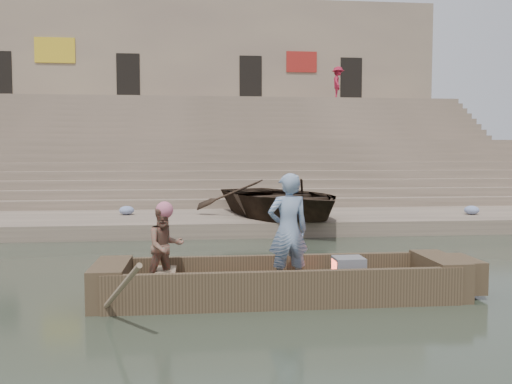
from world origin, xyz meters
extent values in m
plane|color=#2C3528|center=(0.00, 0.00, 0.00)|extent=(120.00, 120.00, 0.00)
cube|color=gray|center=(0.00, 8.00, 0.20)|extent=(32.00, 4.00, 0.40)
cube|color=gray|center=(0.00, 15.50, 1.40)|extent=(32.00, 3.00, 2.80)
cube|color=gray|center=(0.00, 22.50, 2.60)|extent=(32.00, 3.00, 5.20)
cube|color=gray|center=(0.00, 10.25, 0.35)|extent=(32.00, 0.50, 0.70)
cube|color=gray|center=(0.00, 10.75, 0.50)|extent=(32.00, 0.50, 1.00)
cube|color=gray|center=(0.00, 11.25, 0.65)|extent=(32.00, 0.50, 1.30)
cube|color=gray|center=(0.00, 11.75, 0.80)|extent=(32.00, 0.50, 1.60)
cube|color=gray|center=(0.00, 12.25, 0.95)|extent=(32.00, 0.50, 1.90)
cube|color=gray|center=(0.00, 12.75, 1.10)|extent=(32.00, 0.50, 2.20)
cube|color=gray|center=(0.00, 13.25, 1.25)|extent=(32.00, 0.50, 2.50)
cube|color=gray|center=(0.00, 13.75, 1.40)|extent=(32.00, 0.50, 2.80)
cube|color=gray|center=(0.00, 17.25, 1.55)|extent=(32.00, 0.50, 3.10)
cube|color=gray|center=(0.00, 17.75, 1.70)|extent=(32.00, 0.50, 3.40)
cube|color=gray|center=(0.00, 18.25, 1.85)|extent=(32.00, 0.50, 3.70)
cube|color=gray|center=(0.00, 18.75, 2.00)|extent=(32.00, 0.50, 4.00)
cube|color=gray|center=(0.00, 19.25, 2.15)|extent=(32.00, 0.50, 4.30)
cube|color=gray|center=(0.00, 19.75, 2.30)|extent=(32.00, 0.50, 4.60)
cube|color=gray|center=(0.00, 20.25, 2.45)|extent=(32.00, 0.50, 4.90)
cube|color=gray|center=(0.00, 20.75, 2.60)|extent=(32.00, 0.50, 5.20)
cube|color=gray|center=(0.00, 26.50, 5.60)|extent=(32.00, 5.00, 11.20)
cube|color=black|center=(-9.00, 24.05, 6.60)|extent=(1.30, 0.18, 2.60)
cube|color=black|center=(-2.00, 24.05, 6.60)|extent=(1.30, 0.18, 2.60)
cube|color=black|center=(5.00, 24.05, 6.60)|extent=(1.30, 0.18, 2.60)
cube|color=black|center=(11.00, 24.05, 6.60)|extent=(1.30, 0.18, 2.60)
cube|color=gold|center=(-6.00, 23.98, 8.00)|extent=(2.20, 0.10, 1.40)
cube|color=maroon|center=(8.00, 23.98, 7.60)|extent=(1.80, 0.10, 1.20)
cube|color=brown|center=(3.11, 0.05, 0.11)|extent=(5.00, 1.30, 0.22)
cube|color=brown|center=(3.11, -0.57, 0.28)|extent=(5.20, 0.12, 0.56)
cube|color=brown|center=(3.11, 0.67, 0.28)|extent=(5.20, 0.12, 0.56)
cube|color=brown|center=(0.56, 0.05, 0.30)|extent=(0.50, 1.30, 0.60)
cube|color=brown|center=(5.66, 0.05, 0.30)|extent=(0.50, 1.30, 0.60)
cube|color=brown|center=(6.06, 0.05, 0.32)|extent=(0.35, 0.90, 0.50)
cube|color=#937A5B|center=(1.36, 0.05, 0.40)|extent=(0.30, 1.20, 0.08)
cylinder|color=#937A5B|center=(0.71, -0.85, 0.30)|extent=(1.03, 2.10, 1.36)
sphere|color=#C5617A|center=(1.36, 0.13, 1.38)|extent=(0.26, 0.26, 0.26)
imported|color=navy|center=(3.20, -0.11, 1.08)|extent=(0.68, 0.49, 1.72)
imported|color=#22674C|center=(1.36, 0.13, 0.83)|extent=(0.73, 0.67, 1.22)
cube|color=slate|center=(4.18, 0.05, 0.42)|extent=(0.46, 0.42, 0.40)
cube|color=#E5593F|center=(3.97, 0.05, 0.42)|extent=(0.04, 0.34, 0.32)
imported|color=#2D2116|center=(4.22, 7.28, 0.95)|extent=(5.44, 6.34, 1.11)
imported|color=maroon|center=(9.58, 21.60, 6.09)|extent=(0.93, 1.28, 1.79)
ellipsoid|color=#3F5999|center=(10.06, 7.45, 0.53)|extent=(0.44, 0.44, 0.26)
ellipsoid|color=#3F5999|center=(4.46, 7.04, 0.53)|extent=(0.44, 0.44, 0.26)
ellipsoid|color=#3F5999|center=(-0.25, 8.47, 0.53)|extent=(0.44, 0.44, 0.26)
ellipsoid|color=#3F5999|center=(4.10, 7.57, 0.53)|extent=(0.44, 0.44, 0.26)
camera|label=1|loc=(1.85, -8.17, 2.22)|focal=38.53mm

